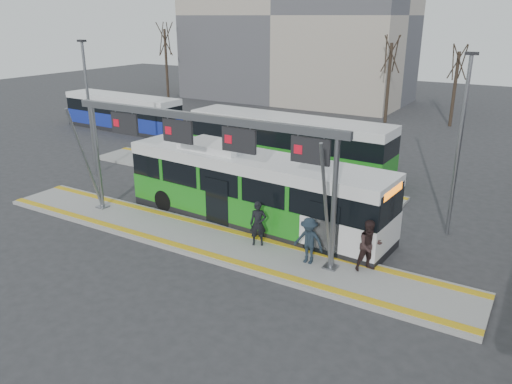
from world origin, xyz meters
The scene contains 18 objects.
ground centered at (0.00, 0.00, 0.00)m, with size 120.00×120.00×0.00m, color #2D2D30.
platform_main centered at (0.00, 0.00, 0.07)m, with size 22.00×3.00×0.15m, color gray.
platform_second centered at (-4.00, 8.00, 0.07)m, with size 20.00×3.00×0.15m, color gray.
tactile_main centered at (0.00, 0.00, 0.16)m, with size 22.00×2.65×0.02m.
tactile_second centered at (-4.00, 9.15, 0.16)m, with size 20.00×0.35×0.02m.
gantry centered at (-0.35, 0.25, 4.30)m, with size 13.00×1.68×5.20m.
apartment_block centered at (-14.00, 36.00, 9.21)m, with size 24.50×12.50×18.40m.
hero_bus centered at (0.63, 2.75, 1.60)m, with size 12.85×3.51×3.49m.
bg_bus_green centered at (-2.01, 11.15, 1.60)m, with size 13.02×3.19×3.23m.
bg_bus_blue centered at (-18.91, 14.09, 1.41)m, with size 11.01×2.77×2.85m.
passenger_a centered at (2.17, 0.62, 1.07)m, with size 0.67×0.44×1.84m, color black.
passenger_b centered at (6.74, 0.84, 1.13)m, with size 0.95×0.74×1.96m, color black.
passenger_c centered at (4.60, 0.24, 1.06)m, with size 1.17×0.67×1.82m, color #1A252F.
tree_left centered at (-1.16, 28.19, 5.85)m, with size 1.40×1.40×7.72m.
tree_mid centered at (4.10, 29.53, 5.33)m, with size 1.40×1.40×7.03m.
tree_far centered at (-25.99, 27.99, 6.54)m, with size 1.40×1.40×8.62m.
lamp_west centered at (-11.27, 4.20, 4.11)m, with size 0.50×0.25×7.74m.
lamp_east centered at (8.52, 6.06, 4.08)m, with size 0.50×0.25×7.67m.
Camera 1 is at (11.66, -15.28, 9.01)m, focal length 35.00 mm.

